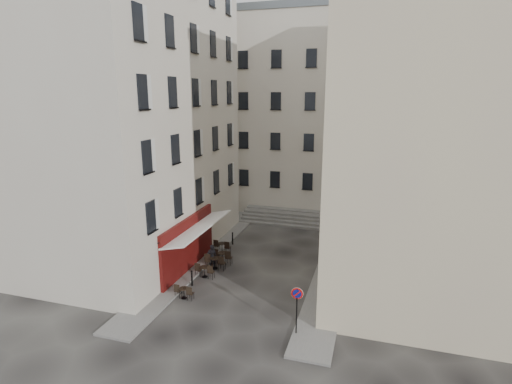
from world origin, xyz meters
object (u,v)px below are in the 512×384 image
at_px(no_parking_sign, 297,302).
at_px(pedestrian, 212,256).
at_px(bistro_table_a, 184,292).
at_px(bistro_table_b, 205,271).

relative_size(no_parking_sign, pedestrian, 1.51).
relative_size(no_parking_sign, bistro_table_a, 2.16).
bearing_deg(no_parking_sign, pedestrian, 137.98).
xyz_separation_m(no_parking_sign, bistro_table_a, (-6.64, 1.61, -1.33)).
height_order(bistro_table_a, pedestrian, pedestrian).
bearing_deg(no_parking_sign, bistro_table_a, 165.12).
distance_m(no_parking_sign, bistro_table_a, 6.96).
bearing_deg(pedestrian, bistro_table_b, 76.85).
xyz_separation_m(bistro_table_a, pedestrian, (-0.10, 4.20, 0.40)).
distance_m(bistro_table_a, bistro_table_b, 2.77).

